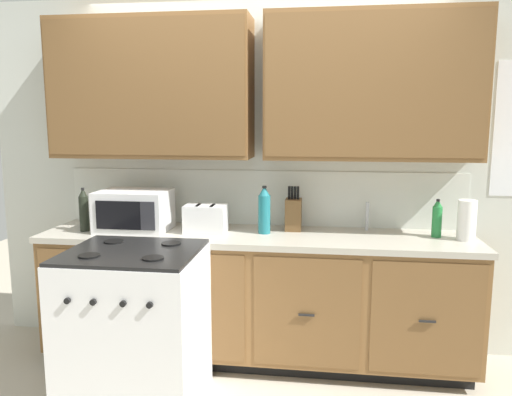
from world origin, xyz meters
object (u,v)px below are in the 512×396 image
Objects in this scene: toaster at (206,219)px; bottle_teal at (264,210)px; knife_block at (293,214)px; microwave at (134,211)px; bottle_green at (437,219)px; stove_range at (135,328)px; paper_towel_roll at (467,220)px; bottle_dark at (84,210)px.

toaster is 0.86× the size of bottle_teal.
knife_block is 0.23m from bottle_teal.
bottle_teal is (0.40, 0.03, 0.06)m from toaster.
bottle_green is (2.04, 0.08, -0.02)m from microwave.
knife_block is at bearing 8.10° from microwave.
toaster is at bearing 65.79° from stove_range.
paper_towel_roll is 0.86× the size of bottle_dark.
stove_range is at bearing -158.93° from bottle_green.
knife_block is at bearing 9.01° from bottle_dark.
stove_range is 0.98m from bottle_dark.
microwave is at bearing -177.97° from bottle_teal.
knife_block is (1.10, 0.16, -0.02)m from microwave.
toaster is at bearing -0.02° from microwave.
bottle_dark is (-0.56, 0.55, 0.59)m from stove_range.
bottle_green is (-0.17, 0.06, -0.01)m from paper_towel_roll.
stove_range is at bearing -44.39° from bottle_dark.
bottle_green is (0.95, -0.08, 0.01)m from knife_block.
bottle_green is (1.14, 0.05, -0.04)m from bottle_teal.
bottle_green reaches higher than stove_range.
knife_block is at bearing 14.84° from toaster.
bottle_teal is at bearing -177.68° from bottle_green.
bottle_green reaches higher than toaster.
bottle_green is (1.54, 0.08, 0.03)m from toaster.
stove_range is at bearing -114.21° from toaster.
stove_range is 0.88m from microwave.
bottle_green is at bearing 159.62° from paper_towel_roll.
microwave is 1.59× the size of bottle_dark.
microwave is 1.55× the size of knife_block.
toaster is 0.41m from bottle_teal.
bottle_teal is (-1.31, 0.02, 0.03)m from paper_towel_roll.
knife_block is 0.95m from bottle_green.
bottle_green is at bearing 2.32° from bottle_teal.
bottle_dark is at bearing -175.19° from toaster.
bottle_dark is at bearing 135.61° from stove_range.
microwave is 1.71× the size of toaster.
bottle_teal is at bearing 2.03° from microwave.
microwave is 2.21m from paper_towel_roll.
paper_towel_roll is (1.12, -0.14, 0.01)m from knife_block.
bottle_dark is (-0.33, -0.07, 0.01)m from microwave.
microwave is at bearing -179.60° from paper_towel_roll.
knife_block reaches higher than paper_towel_roll.
microwave is 0.34m from bottle_dark.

